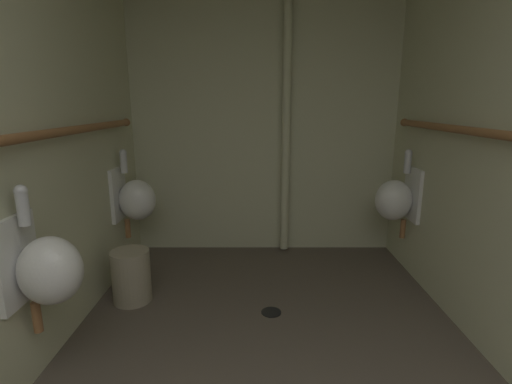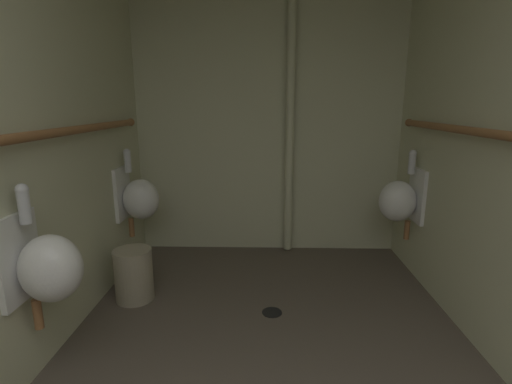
{
  "view_description": "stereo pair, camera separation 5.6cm",
  "coord_description": "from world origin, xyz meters",
  "px_view_note": "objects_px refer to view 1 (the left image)",
  "views": [
    {
      "loc": [
        -0.08,
        0.31,
        1.42
      ],
      "look_at": [
        -0.08,
        2.55,
        0.9
      ],
      "focal_mm": 26.62,
      "sensor_mm": 36.0,
      "label": 1
    },
    {
      "loc": [
        -0.02,
        0.31,
        1.42
      ],
      "look_at": [
        -0.08,
        2.55,
        0.9
      ],
      "focal_mm": 26.62,
      "sensor_mm": 36.0,
      "label": 2
    }
  ],
  "objects_px": {
    "urinal_right_mid": "(397,199)",
    "waste_bin": "(132,276)",
    "standpipe_back_wall": "(287,111)",
    "urinal_left_mid": "(46,268)",
    "floor_drain": "(271,312)",
    "urinal_left_far": "(135,199)"
  },
  "relations": [
    {
      "from": "standpipe_back_wall",
      "to": "floor_drain",
      "type": "relative_size",
      "value": 18.96
    },
    {
      "from": "urinal_right_mid",
      "to": "standpipe_back_wall",
      "type": "distance_m",
      "value": 1.23
    },
    {
      "from": "floor_drain",
      "to": "urinal_right_mid",
      "type": "bearing_deg",
      "value": 32.51
    },
    {
      "from": "urinal_left_mid",
      "to": "waste_bin",
      "type": "height_order",
      "value": "urinal_left_mid"
    },
    {
      "from": "standpipe_back_wall",
      "to": "waste_bin",
      "type": "relative_size",
      "value": 6.86
    },
    {
      "from": "standpipe_back_wall",
      "to": "waste_bin",
      "type": "xyz_separation_m",
      "value": [
        -1.19,
        -0.97,
        -1.16
      ]
    },
    {
      "from": "urinal_left_mid",
      "to": "urinal_left_far",
      "type": "xyz_separation_m",
      "value": [
        0.0,
        1.37,
        0.0
      ]
    },
    {
      "from": "urinal_left_mid",
      "to": "urinal_left_far",
      "type": "relative_size",
      "value": 1.0
    },
    {
      "from": "standpipe_back_wall",
      "to": "urinal_right_mid",
      "type": "bearing_deg",
      "value": -27.51
    },
    {
      "from": "urinal_left_far",
      "to": "urinal_left_mid",
      "type": "bearing_deg",
      "value": -90.0
    },
    {
      "from": "standpipe_back_wall",
      "to": "floor_drain",
      "type": "height_order",
      "value": "standpipe_back_wall"
    },
    {
      "from": "standpipe_back_wall",
      "to": "floor_drain",
      "type": "bearing_deg",
      "value": -98.47
    },
    {
      "from": "urinal_right_mid",
      "to": "waste_bin",
      "type": "bearing_deg",
      "value": -166.25
    },
    {
      "from": "urinal_left_mid",
      "to": "floor_drain",
      "type": "bearing_deg",
      "value": 31.45
    },
    {
      "from": "standpipe_back_wall",
      "to": "waste_bin",
      "type": "bearing_deg",
      "value": -140.61
    },
    {
      "from": "urinal_right_mid",
      "to": "waste_bin",
      "type": "distance_m",
      "value": 2.19
    },
    {
      "from": "urinal_left_mid",
      "to": "standpipe_back_wall",
      "type": "distance_m",
      "value": 2.35
    },
    {
      "from": "urinal_left_mid",
      "to": "urinal_right_mid",
      "type": "height_order",
      "value": "same"
    },
    {
      "from": "urinal_left_far",
      "to": "waste_bin",
      "type": "bearing_deg",
      "value": -78.49
    },
    {
      "from": "standpipe_back_wall",
      "to": "waste_bin",
      "type": "distance_m",
      "value": 1.92
    },
    {
      "from": "standpipe_back_wall",
      "to": "urinal_left_mid",
      "type": "bearing_deg",
      "value": -125.23
    },
    {
      "from": "waste_bin",
      "to": "standpipe_back_wall",
      "type": "bearing_deg",
      "value": 39.39
    }
  ]
}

